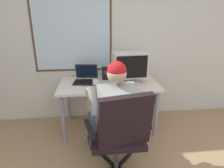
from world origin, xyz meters
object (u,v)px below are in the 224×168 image
at_px(crt_monitor, 129,65).
at_px(desk, 109,89).
at_px(desk_speaker, 105,73).
at_px(laptop, 86,77).
at_px(office_chair, 120,131).
at_px(person_seated, 113,111).
at_px(wine_glass, 95,83).

bearing_deg(crt_monitor, desk, 179.43).
relative_size(crt_monitor, desk_speaker, 2.59).
height_order(desk, laptop, laptop).
relative_size(office_chair, person_seated, 0.81).
distance_m(desk, wine_glass, 0.33).
bearing_deg(desk, laptop, 161.03).
height_order(crt_monitor, laptop, crt_monitor).
xyz_separation_m(person_seated, laptop, (-0.30, 0.85, 0.14)).
distance_m(person_seated, desk_speaker, 0.92).
height_order(laptop, wine_glass, laptop).
bearing_deg(person_seated, desk_speaker, 90.75).
xyz_separation_m(office_chair, laptop, (-0.35, 1.11, 0.22)).
bearing_deg(desk_speaker, office_chair, -87.04).
bearing_deg(desk, office_chair, -88.58).
xyz_separation_m(crt_monitor, wine_glass, (-0.49, -0.21, -0.17)).
bearing_deg(office_chair, crt_monitor, 74.70).
xyz_separation_m(person_seated, desk_speaker, (-0.01, 0.91, 0.17)).
bearing_deg(wine_glass, office_chair, -74.61).
distance_m(office_chair, wine_glass, 0.85).
distance_m(desk, laptop, 0.37).
relative_size(person_seated, laptop, 3.34).
bearing_deg(desk, person_seated, -91.84).
distance_m(desk, crt_monitor, 0.45).
height_order(laptop, desk_speaker, laptop).
bearing_deg(crt_monitor, office_chair, -105.30).
bearing_deg(desk, desk_speaker, 101.88).
relative_size(laptop, wine_glass, 2.99).
distance_m(office_chair, laptop, 1.19).
relative_size(office_chair, crt_monitor, 2.06).
xyz_separation_m(desk, person_seated, (-0.02, -0.74, 0.01)).
xyz_separation_m(office_chair, crt_monitor, (0.27, 1.00, 0.41)).
height_order(office_chair, crt_monitor, crt_monitor).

